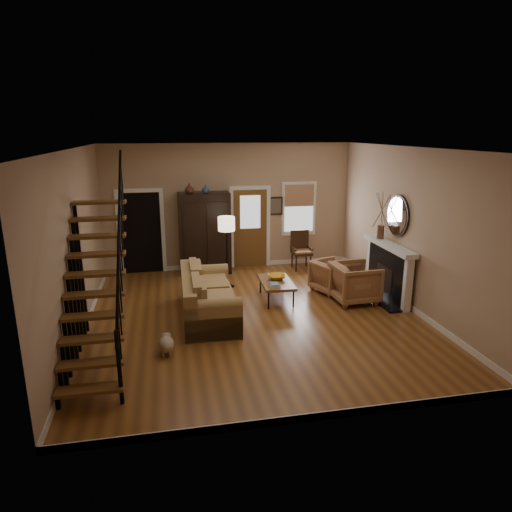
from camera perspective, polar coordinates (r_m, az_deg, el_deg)
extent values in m
plane|color=brown|center=(9.24, -0.12, -7.58)|extent=(7.00, 7.00, 0.00)
plane|color=white|center=(8.51, -0.14, 13.33)|extent=(7.00, 7.00, 0.00)
cube|color=tan|center=(12.12, -3.35, 6.11)|extent=(6.50, 0.04, 3.30)
cube|color=tan|center=(8.72, -21.59, 1.33)|extent=(0.04, 7.00, 3.30)
cube|color=tan|center=(9.87, 18.75, 3.15)|extent=(0.04, 7.00, 3.30)
cube|color=black|center=(12.28, -14.10, 2.94)|extent=(1.00, 0.36, 2.10)
cube|color=brown|center=(12.29, -0.75, 3.43)|extent=(0.90, 0.06, 2.10)
cube|color=silver|center=(12.50, 5.38, 5.90)|extent=(0.96, 0.06, 1.46)
cube|color=black|center=(10.50, 16.34, -2.02)|extent=(0.24, 1.60, 1.15)
cube|color=white|center=(10.31, 16.31, 1.28)|extent=(0.30, 1.95, 0.10)
cylinder|color=silver|center=(10.23, 17.23, 4.84)|extent=(0.05, 0.90, 0.90)
imported|color=#4C2619|center=(11.49, -8.32, 8.36)|extent=(0.24, 0.24, 0.25)
imported|color=#334C60|center=(11.52, -6.31, 8.35)|extent=(0.20, 0.20, 0.21)
imported|color=gold|center=(10.11, 2.63, -2.61)|extent=(0.39, 0.39, 0.10)
imported|color=brown|center=(10.12, 12.23, -3.27)|extent=(0.99, 0.96, 0.85)
imported|color=brown|center=(10.65, 9.48, -2.52)|extent=(1.04, 1.02, 0.73)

